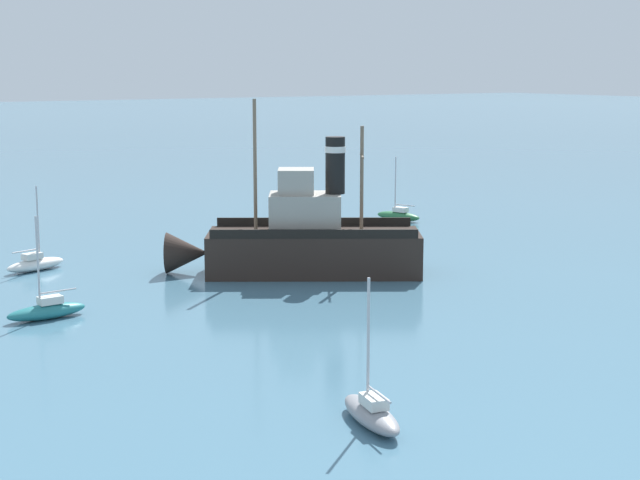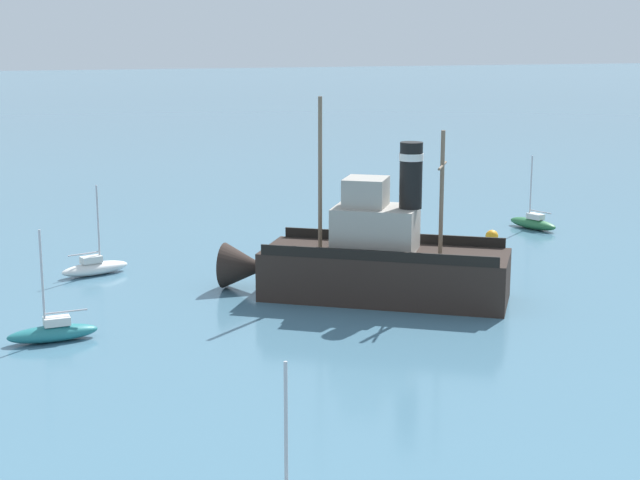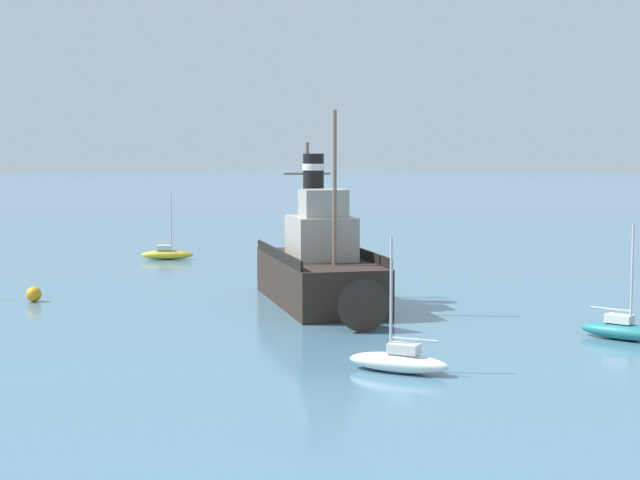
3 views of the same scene
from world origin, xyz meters
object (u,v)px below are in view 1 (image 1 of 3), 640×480
object	(u,v)px
sailboat_white	(35,263)
mooring_buoy	(372,226)
old_tugboat	(303,242)
sailboat_teal	(47,310)
sailboat_green	(398,215)
sailboat_grey	(371,413)

from	to	relation	value
sailboat_white	mooring_buoy	xyz separation A→B (m)	(0.66, -24.44, -0.02)
old_tugboat	mooring_buoy	xyz separation A→B (m)	(9.70, -11.77, -1.43)
sailboat_teal	sailboat_green	distance (m)	35.33
sailboat_white	sailboat_green	xyz separation A→B (m)	(3.70, -29.13, 0.00)
old_tugboat	mooring_buoy	distance (m)	15.32
sailboat_white	mooring_buoy	world-z (taller)	sailboat_white
old_tugboat	sailboat_teal	world-z (taller)	old_tugboat
old_tugboat	sailboat_teal	xyz separation A→B (m)	(-2.29, 15.51, -1.40)
sailboat_teal	sailboat_grey	bearing A→B (deg)	-166.34
sailboat_green	sailboat_white	bearing A→B (deg)	97.24
old_tugboat	sailboat_green	size ratio (longest dim) A/B	2.85
sailboat_grey	sailboat_green	bearing A→B (deg)	-38.30
sailboat_teal	sailboat_green	xyz separation A→B (m)	(15.03, -31.98, 0.00)
sailboat_grey	mooring_buoy	xyz separation A→B (m)	(31.45, -22.56, -0.02)
sailboat_teal	sailboat_green	size ratio (longest dim) A/B	1.00
sailboat_green	sailboat_teal	bearing A→B (deg)	115.17
sailboat_grey	mooring_buoy	distance (m)	38.70
sailboat_white	sailboat_teal	world-z (taller)	same
sailboat_grey	sailboat_green	size ratio (longest dim) A/B	1.00
mooring_buoy	sailboat_teal	bearing A→B (deg)	113.71
old_tugboat	sailboat_grey	world-z (taller)	old_tugboat
sailboat_white	mooring_buoy	distance (m)	24.45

